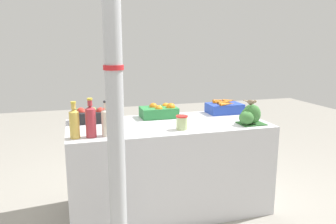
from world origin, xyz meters
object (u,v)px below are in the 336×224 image
object	(u,v)px
support_pole	(113,68)
broccoli_pile	(250,115)
apple_crate	(92,115)
carrot_crate	(224,108)
juice_bottle_ruby	(91,121)
juice_bottle_cloudy	(107,121)
sparrow_bird	(251,102)
orange_crate	(160,111)
juice_bottle_golden	(74,123)
pickle_jar	(182,122)

from	to	relation	value
support_pole	broccoli_pile	world-z (taller)	support_pole
apple_crate	carrot_crate	distance (m)	1.31
juice_bottle_ruby	juice_bottle_cloudy	size ratio (longest dim) A/B	1.09
carrot_crate	sparrow_bird	xyz separation A→B (m)	(0.01, -0.48, 0.14)
apple_crate	broccoli_pile	distance (m)	1.40
carrot_crate	juice_bottle_cloudy	xyz separation A→B (m)	(-1.22, -0.50, 0.06)
sparrow_bird	support_pole	bearing A→B (deg)	-96.34
orange_crate	juice_bottle_golden	bearing A→B (deg)	-147.37
pickle_jar	juice_bottle_cloudy	bearing A→B (deg)	-178.37
apple_crate	broccoli_pile	xyz separation A→B (m)	(1.32, -0.48, 0.02)
apple_crate	carrot_crate	world-z (taller)	carrot_crate
apple_crate	orange_crate	distance (m)	0.63
broccoli_pile	sparrow_bird	bearing A→B (deg)	-112.61
broccoli_pile	orange_crate	bearing A→B (deg)	145.04
support_pole	juice_bottle_golden	bearing A→B (deg)	121.28
broccoli_pile	pickle_jar	xyz separation A→B (m)	(-0.63, -0.01, -0.02)
juice_bottle_golden	juice_bottle_ruby	bearing A→B (deg)	0.00
juice_bottle_cloudy	sparrow_bird	distance (m)	1.24
broccoli_pile	juice_bottle_cloudy	size ratio (longest dim) A/B	0.89
orange_crate	juice_bottle_cloudy	size ratio (longest dim) A/B	1.26
pickle_jar	juice_bottle_ruby	bearing A→B (deg)	-178.64
broccoli_pile	sparrow_bird	xyz separation A→B (m)	(-0.00, -0.00, 0.11)
juice_bottle_cloudy	pickle_jar	world-z (taller)	juice_bottle_cloudy
juice_bottle_ruby	support_pole	bearing A→B (deg)	-72.20
juice_bottle_cloudy	broccoli_pile	bearing A→B (deg)	1.12
orange_crate	pickle_jar	size ratio (longest dim) A/B	2.95
carrot_crate	juice_bottle_ruby	distance (m)	1.43
apple_crate	pickle_jar	xyz separation A→B (m)	(0.69, -0.49, -0.00)
juice_bottle_ruby	pickle_jar	bearing A→B (deg)	1.36
juice_bottle_golden	juice_bottle_cloudy	bearing A→B (deg)	0.00
pickle_jar	juice_bottle_golden	bearing A→B (deg)	-178.83
juice_bottle_golden	sparrow_bird	distance (m)	1.47
juice_bottle_cloudy	support_pole	bearing A→B (deg)	-87.96
broccoli_pile	juice_bottle_cloudy	xyz separation A→B (m)	(-1.24, -0.02, 0.03)
juice_bottle_golden	sparrow_bird	world-z (taller)	juice_bottle_golden
sparrow_bird	carrot_crate	bearing A→B (deg)	155.55
juice_bottle_golden	juice_bottle_cloudy	xyz separation A→B (m)	(0.23, 0.00, -0.00)
carrot_crate	pickle_jar	xyz separation A→B (m)	(-0.62, -0.49, 0.00)
apple_crate	pickle_jar	distance (m)	0.84
apple_crate	sparrow_bird	size ratio (longest dim) A/B	2.68
juice_bottle_cloudy	sparrow_bird	bearing A→B (deg)	0.92
broccoli_pile	juice_bottle_golden	world-z (taller)	juice_bottle_golden
juice_bottle_golden	juice_bottle_cloudy	distance (m)	0.23
pickle_jar	apple_crate	bearing A→B (deg)	144.81
support_pole	sparrow_bird	size ratio (longest dim) A/B	21.15
carrot_crate	juice_bottle_ruby	world-z (taller)	juice_bottle_ruby
apple_crate	sparrow_bird	world-z (taller)	sparrow_bird
support_pole	orange_crate	world-z (taller)	support_pole
broccoli_pile	sparrow_bird	distance (m)	0.11
juice_bottle_golden	pickle_jar	world-z (taller)	juice_bottle_golden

